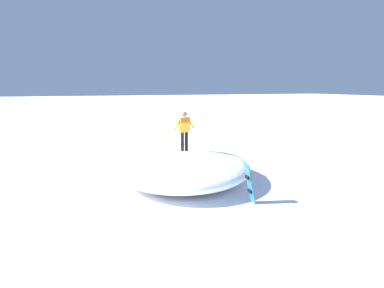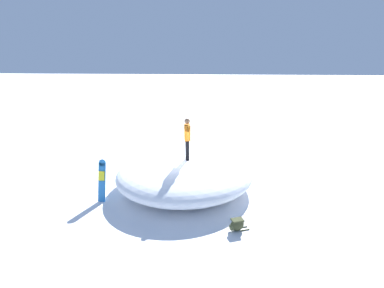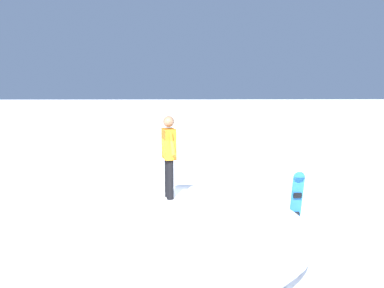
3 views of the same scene
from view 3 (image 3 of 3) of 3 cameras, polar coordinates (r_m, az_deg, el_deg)
The scene contains 5 objects.
ground at distance 8.61m, azimuth -0.09°, elevation -16.03°, with size 240.00×240.00×0.00m, color white.
snow_mound at distance 8.27m, azimuth -2.44°, elevation -12.27°, with size 5.48×5.69×1.29m, color white.
snowboarder_standing at distance 7.98m, azimuth -3.34°, elevation -1.07°, with size 1.01×0.31×1.68m.
snowboard_primary_upright at distance 10.01m, azimuth 14.76°, elevation -7.92°, with size 0.39×0.28×1.56m.
backpack_near at distance 11.37m, azimuth -12.86°, elevation -9.09°, with size 0.47×0.67×0.39m.
Camera 3 is at (-7.86, 0.21, 3.50)m, focal length 37.15 mm.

